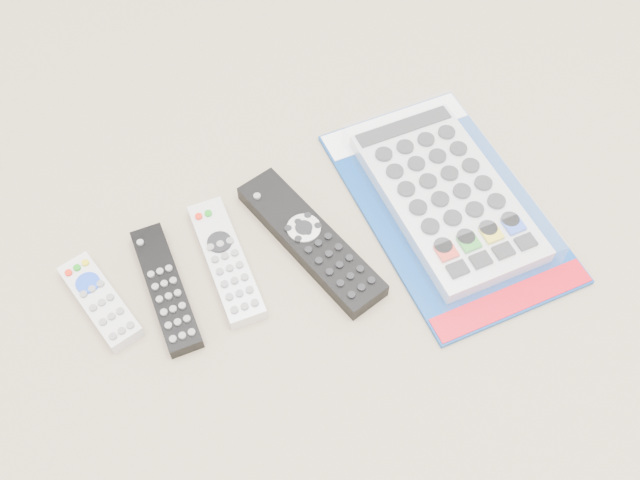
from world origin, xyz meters
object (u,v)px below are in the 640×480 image
remote_small_grey (100,301)px  remote_silver_dvd (226,261)px  remote_slim_black (166,288)px  remote_large_black (311,240)px  jumbo_remote_packaged (447,194)px

remote_small_grey → remote_silver_dvd: (0.15, -0.02, -0.00)m
remote_small_grey → remote_slim_black: size_ratio=0.77×
remote_slim_black → remote_large_black: 0.18m
jumbo_remote_packaged → remote_small_grey: bearing=175.5°
remote_slim_black → remote_large_black: (0.18, -0.03, 0.00)m
remote_small_grey → remote_silver_dvd: size_ratio=0.75×
remote_slim_black → remote_silver_dvd: (0.08, -0.00, 0.00)m
remote_small_grey → remote_large_black: bearing=-19.7°
remote_slim_black → jumbo_remote_packaged: size_ratio=0.49×
remote_small_grey → remote_large_black: size_ratio=0.58×
remote_slim_black → remote_large_black: size_ratio=0.76×
remote_small_grey → remote_large_black: (0.25, -0.05, 0.00)m
remote_small_grey → remote_large_black: remote_large_black is taller
remote_slim_black → jumbo_remote_packaged: (0.35, -0.06, 0.01)m
remote_silver_dvd → jumbo_remote_packaged: (0.28, -0.06, 0.01)m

